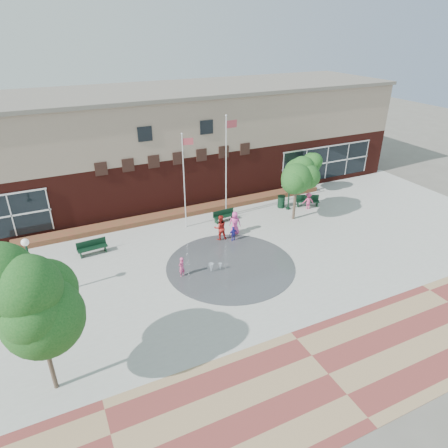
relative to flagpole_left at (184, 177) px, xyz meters
name	(u,v)px	position (x,y,z in m)	size (l,w,h in m)	color
ground	(253,290)	(0.62, -9.43, -4.10)	(120.00, 120.00, 0.00)	#666056
plaza_concrete	(224,258)	(0.62, -5.43, -4.10)	(46.00, 18.00, 0.01)	#A8A8A0
paver_band	(328,374)	(0.62, -16.43, -4.10)	(46.00, 6.00, 0.01)	brown
splash_pad	(231,266)	(0.62, -6.43, -4.10)	(8.40, 8.40, 0.01)	#383A3D
library_building	(159,142)	(0.62, 8.05, 0.54)	(44.40, 10.40, 9.20)	#491611
flower_bed	(185,215)	(0.62, 2.17, -4.10)	(26.00, 1.20, 0.40)	maroon
flagpole_left	(184,177)	(0.00, 0.00, 0.00)	(0.85, 0.23, 7.37)	white
flagpole_right	(227,162)	(3.70, 0.57, 0.48)	(1.01, 0.17, 8.20)	white
lamp_left	(30,262)	(-10.88, -4.75, -1.68)	(0.41, 0.41, 3.90)	#11311E
lamp_right	(290,184)	(8.94, -0.63, -1.79)	(0.39, 0.39, 3.72)	#11311E
bench_left	(93,250)	(-7.25, -1.06, -3.78)	(2.03, 0.70, 1.00)	#11311E
bench_mid	(224,218)	(3.08, -0.36, -3.80)	(1.87, 0.64, 0.92)	#11311E
bench_right	(307,203)	(10.77, -0.85, -3.78)	(2.02, 1.32, 0.99)	#11311E
trash_can	(281,202)	(8.61, -0.05, -3.56)	(0.65, 0.65, 1.06)	#11311E
tree_big_left	(32,294)	(-10.56, -11.89, 0.92)	(4.40, 4.40, 7.03)	#443429
tree_mid	(297,174)	(8.29, -2.37, -0.24)	(3.14, 3.14, 5.30)	#443429
tree_small_right	(313,163)	(13.03, 1.80, -1.26)	(2.28, 2.28, 3.89)	#443429
water_jet_a	(211,272)	(-0.84, -6.62, -4.10)	(0.32, 0.32, 0.62)	white
water_jet_b	(220,270)	(-0.23, -6.65, -4.10)	(0.22, 0.22, 0.50)	white
child_splash	(182,267)	(-2.66, -6.20, -3.43)	(0.49, 0.32, 1.35)	#E24A85
adult_red	(220,228)	(1.52, -2.92, -3.14)	(0.94, 0.73, 1.93)	#B0211C
adult_pink	(235,223)	(2.89, -2.57, -3.22)	(0.87, 0.56, 1.77)	#E7459E
child_blue	(233,234)	(2.28, -3.52, -3.53)	(0.67, 0.28, 1.14)	#28289E
person_bench	(308,201)	(10.52, -1.25, -3.38)	(0.94, 0.54, 1.45)	#ED4684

